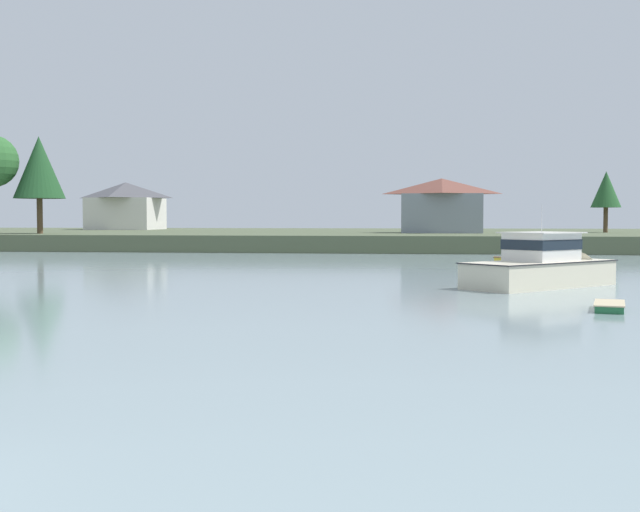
# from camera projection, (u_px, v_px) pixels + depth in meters

# --- Properties ---
(far_shore_bank) EXTENTS (239.35, 56.73, 1.79)m
(far_shore_bank) POSITION_uv_depth(u_px,v_px,m) (364.00, 238.00, 111.57)
(far_shore_bank) COLOR #4C563D
(far_shore_bank) RESTS_ON ground
(dinghy_yellow) EXTENTS (4.06, 2.10, 0.60)m
(dinghy_yellow) POSITION_uv_depth(u_px,v_px,m) (518.00, 260.00, 67.51)
(dinghy_yellow) COLOR gold
(dinghy_yellow) RESTS_ON ground
(dinghy_green) EXTENTS (1.72, 2.96, 0.44)m
(dinghy_green) POSITION_uv_depth(u_px,v_px,m) (609.00, 308.00, 32.70)
(dinghy_green) COLOR #236B3D
(dinghy_green) RESTS_ON ground
(cruiser_cream) EXTENTS (9.59, 9.62, 5.55)m
(cruiser_cream) POSITION_uv_depth(u_px,v_px,m) (551.00, 274.00, 44.29)
(cruiser_cream) COLOR beige
(cruiser_cream) RESTS_ON ground
(shore_tree_left) EXTENTS (3.63, 3.63, 7.51)m
(shore_tree_left) POSITION_uv_depth(u_px,v_px,m) (606.00, 190.00, 101.18)
(shore_tree_left) COLOR brown
(shore_tree_left) RESTS_ON far_shore_bank
(shore_tree_far_right) EXTENTS (5.81, 5.81, 11.14)m
(shore_tree_far_right) POSITION_uv_depth(u_px,v_px,m) (39.00, 168.00, 94.60)
(shore_tree_far_right) COLOR brown
(shore_tree_far_right) RESTS_ON far_shore_bank
(cottage_eastern) EXTENTS (10.69, 10.19, 7.23)m
(cottage_eastern) POSITION_uv_depth(u_px,v_px,m) (126.00, 205.00, 127.19)
(cottage_eastern) COLOR silver
(cottage_eastern) RESTS_ON far_shore_bank
(cottage_behind_trees) EXTENTS (10.25, 6.97, 6.55)m
(cottage_behind_trees) POSITION_uv_depth(u_px,v_px,m) (442.00, 205.00, 99.46)
(cottage_behind_trees) COLOR gray
(cottage_behind_trees) RESTS_ON far_shore_bank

